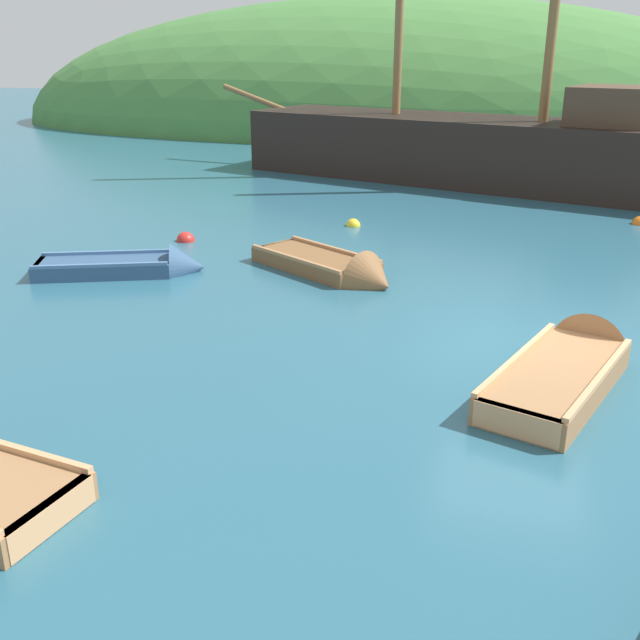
% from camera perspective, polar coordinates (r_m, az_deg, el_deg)
% --- Properties ---
extents(ground_plane, '(120.00, 120.00, 0.00)m').
position_cam_1_polar(ground_plane, '(11.65, 15.48, -2.09)').
color(ground_plane, '#285B70').
extents(shore_hill, '(43.77, 18.46, 13.62)m').
position_cam_1_polar(shore_hill, '(42.69, 5.31, 14.63)').
color(shore_hill, '#477F3D').
rests_on(shore_hill, ground).
extents(sailing_ship, '(17.82, 8.24, 12.48)m').
position_cam_1_polar(sailing_ship, '(25.46, 11.77, 12.16)').
color(sailing_ship, black).
rests_on(sailing_ship, ground).
extents(rowboat_portside, '(3.50, 2.82, 1.13)m').
position_cam_1_polar(rowboat_portside, '(14.76, 1.26, 3.81)').
color(rowboat_portside, brown).
rests_on(rowboat_portside, ground).
extents(rowboat_outer_left, '(3.46, 2.14, 0.99)m').
position_cam_1_polar(rowboat_outer_left, '(15.37, -14.26, 3.85)').
color(rowboat_outer_left, '#335175').
rests_on(rowboat_outer_left, ground).
extents(rowboat_center, '(2.32, 3.82, 1.12)m').
position_cam_1_polar(rowboat_center, '(10.76, 18.72, -3.64)').
color(rowboat_center, '#9E7047').
rests_on(rowboat_center, ground).
extents(buoy_red, '(0.43, 0.43, 0.43)m').
position_cam_1_polar(buoy_red, '(17.71, -10.34, 6.03)').
color(buoy_red, red).
rests_on(buoy_red, ground).
extents(buoy_orange, '(0.41, 0.41, 0.41)m').
position_cam_1_polar(buoy_orange, '(20.80, 23.49, 6.81)').
color(buoy_orange, orange).
rests_on(buoy_orange, ground).
extents(buoy_yellow, '(0.37, 0.37, 0.37)m').
position_cam_1_polar(buoy_yellow, '(18.94, 2.58, 7.28)').
color(buoy_yellow, yellow).
rests_on(buoy_yellow, ground).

